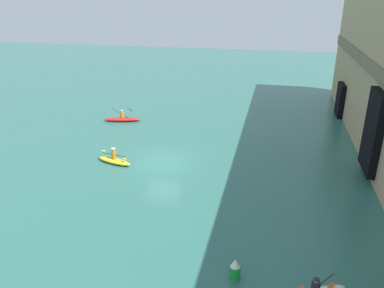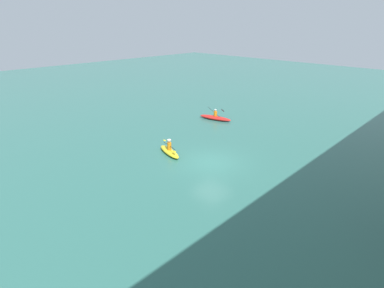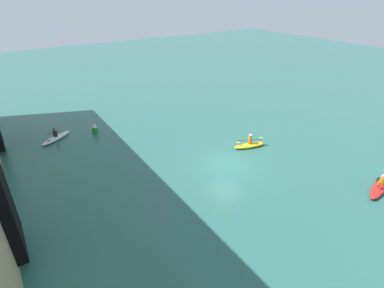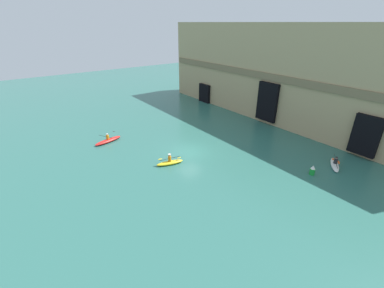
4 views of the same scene
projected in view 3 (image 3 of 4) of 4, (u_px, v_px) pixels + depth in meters
The scene contains 5 objects.
ground_plane at pixel (227, 165), 22.76m from camera, with size 120.00×120.00×0.00m, color #2D665B.
kayak_white at pixel (56, 137), 26.37m from camera, with size 2.27×2.96×1.08m.
kayak_red at pixel (380, 186), 19.90m from camera, with size 1.60×3.64×1.31m.
kayak_yellow at pixel (250, 145), 25.11m from camera, with size 1.42×2.90×1.19m.
marker_buoy at pixel (95, 129), 27.45m from camera, with size 0.49×0.49×0.99m.
Camera 3 is at (-14.75, 12.87, 12.02)m, focal length 28.00 mm.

